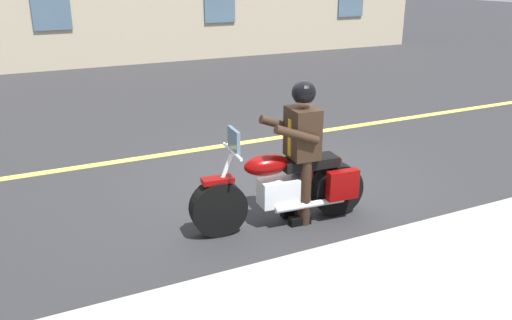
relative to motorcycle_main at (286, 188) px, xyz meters
The scene contains 4 objects.
ground_plane 1.28m from the motorcycle_main, 116.97° to the right, with size 80.00×80.00×0.00m, color #28282B.
lane_center_stripe 3.15m from the motorcycle_main, 100.03° to the right, with size 60.00×0.16×0.01m, color #E5DB4C.
motorcycle_main is the anchor object (origin of this frame).
rider_main 0.61m from the motorcycle_main, behind, with size 0.65×0.58×1.74m.
Camera 1 is at (3.45, 6.18, 2.93)m, focal length 37.28 mm.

